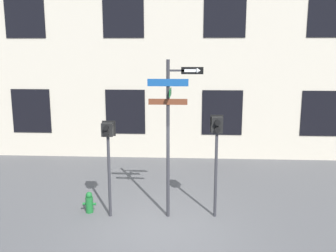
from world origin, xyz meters
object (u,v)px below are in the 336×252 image
pedestrian_signal_right (217,139)px  fire_hydrant (89,203)px  street_sign_pole (171,123)px  pedestrian_signal_left (108,144)px

pedestrian_signal_right → fire_hydrant: bearing=179.0°
street_sign_pole → pedestrian_signal_right: 1.28m
pedestrian_signal_left → fire_hydrant: 1.86m
pedestrian_signal_right → fire_hydrant: pedestrian_signal_right is taller
street_sign_pole → fire_hydrant: street_sign_pole is taller
pedestrian_signal_left → pedestrian_signal_right: size_ratio=0.94×
street_sign_pole → fire_hydrant: bearing=176.8°
street_sign_pole → fire_hydrant: 3.23m
street_sign_pole → pedestrian_signal_left: size_ratio=1.61×
pedestrian_signal_right → pedestrian_signal_left: bearing=-177.1°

